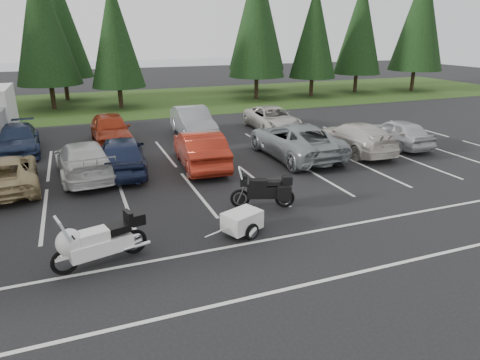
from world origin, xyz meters
name	(u,v)px	position (x,y,z in m)	size (l,w,h in m)	color
ground	(191,204)	(0.00, 0.00, 0.00)	(120.00, 120.00, 0.00)	black
grass_strip	(118,103)	(0.00, 24.00, 0.01)	(80.00, 16.00, 0.01)	#223D13
lake_water	(123,71)	(4.00, 55.00, 0.00)	(70.00, 50.00, 0.02)	gray
stall_markings	(178,186)	(0.00, 2.00, 0.00)	(32.00, 16.00, 0.01)	silver
conifer_4	(42,21)	(-5.00, 22.90, 6.53)	(4.80, 4.80, 11.17)	#332316
conifer_5	(115,34)	(0.00, 21.60, 5.63)	(4.14, 4.14, 9.63)	#332316
conifer_6	(257,20)	(12.00, 22.10, 6.71)	(4.93, 4.93, 11.48)	#332316
conifer_7	(314,31)	(17.50, 21.80, 5.81)	(4.27, 4.27, 9.94)	#332316
conifer_8	(360,27)	(23.00, 22.60, 6.17)	(4.53, 4.53, 10.56)	#332316
conifer_9	(421,17)	(29.00, 21.30, 7.07)	(5.19, 5.19, 12.10)	#332316
conifer_back_b	(57,19)	(-4.00, 27.50, 6.77)	(4.97, 4.97, 11.58)	#332316
conifer_back_c	(257,12)	(14.00, 26.80, 7.49)	(5.50, 5.50, 12.81)	#332316
car_near_2	(6,173)	(-6.29, 4.06, 0.67)	(2.23, 4.83, 1.34)	tan
car_near_3	(84,160)	(-3.40, 4.60, 0.76)	(2.12, 5.22, 1.51)	silver
car_near_4	(122,154)	(-1.84, 4.59, 0.83)	(1.96, 4.87, 1.66)	#1A2343
car_near_5	(200,149)	(1.57, 4.21, 0.83)	(1.76, 5.05, 1.66)	maroon
car_near_6	(295,140)	(6.32, 4.10, 0.84)	(2.78, 6.04, 1.68)	gray
car_near_7	(355,137)	(9.61, 3.83, 0.75)	(2.10, 5.17, 1.50)	beige
car_near_8	(397,133)	(12.37, 3.92, 0.74)	(1.74, 4.34, 1.48)	#B1B2B6
car_far_1	(18,140)	(-6.36, 9.69, 0.70)	(1.96, 4.83, 1.40)	#192540
car_far_2	(111,129)	(-1.82, 9.93, 0.83)	(1.95, 4.85, 1.65)	maroon
car_far_3	(193,122)	(2.81, 10.03, 0.84)	(1.78, 5.09, 1.68)	gray
car_far_4	(272,119)	(7.84, 9.87, 0.71)	(2.34, 5.08, 1.41)	#BEB6AE
touring_motorcycle	(100,237)	(-3.29, -3.12, 0.79)	(2.84, 0.88, 1.58)	white
cargo_trailer	(242,223)	(0.83, -2.86, 0.38)	(1.63, 0.92, 0.75)	silver
adventure_motorcycle	(263,187)	(2.25, -1.19, 0.76)	(2.49, 0.86, 1.51)	black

